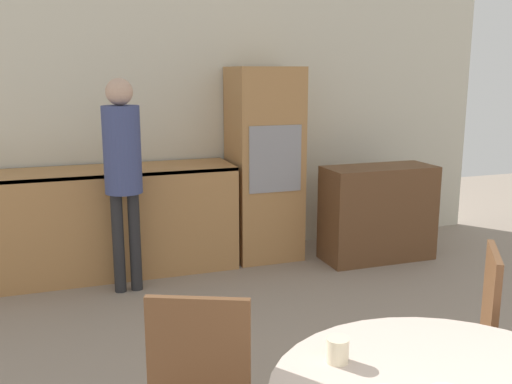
{
  "coord_description": "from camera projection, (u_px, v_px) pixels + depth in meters",
  "views": [
    {
      "loc": [
        -0.98,
        0.22,
        1.76
      ],
      "look_at": [
        0.05,
        3.18,
        1.09
      ],
      "focal_mm": 40.0,
      "sensor_mm": 36.0,
      "label": 1
    }
  ],
  "objects": [
    {
      "name": "person_standing",
      "position": [
        123.0,
        160.0,
        4.44
      ],
      "size": [
        0.29,
        0.29,
        1.71
      ],
      "color": "#262628",
      "rests_on": "ground_plane"
    },
    {
      "name": "kitchen_counter",
      "position": [
        61.0,
        224.0,
        4.85
      ],
      "size": [
        2.99,
        0.6,
        0.94
      ],
      "color": "#AD7A47",
      "rests_on": "ground_plane"
    },
    {
      "name": "oven_unit",
      "position": [
        264.0,
        164.0,
        5.37
      ],
      "size": [
        0.62,
        0.59,
        1.8
      ],
      "color": "#AD7A47",
      "rests_on": "ground_plane"
    },
    {
      "name": "sideboard",
      "position": [
        378.0,
        213.0,
        5.37
      ],
      "size": [
        1.05,
        0.45,
        0.89
      ],
      "color": "brown",
      "rests_on": "ground_plane"
    },
    {
      "name": "wall_back",
      "position": [
        168.0,
        121.0,
        5.33
      ],
      "size": [
        6.71,
        0.05,
        2.6
      ],
      "color": "beige",
      "rests_on": "ground_plane"
    },
    {
      "name": "cup",
      "position": [
        337.0,
        350.0,
        2.03
      ],
      "size": [
        0.08,
        0.08,
        0.09
      ],
      "color": "beige",
      "rests_on": "dining_table"
    },
    {
      "name": "chair_far_right",
      "position": [
        467.0,
        339.0,
        2.64
      ],
      "size": [
        0.56,
        0.56,
        0.98
      ],
      "rotation": [
        0.0,
        0.0,
        4.09
      ],
      "color": "brown",
      "rests_on": "ground_plane"
    }
  ]
}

